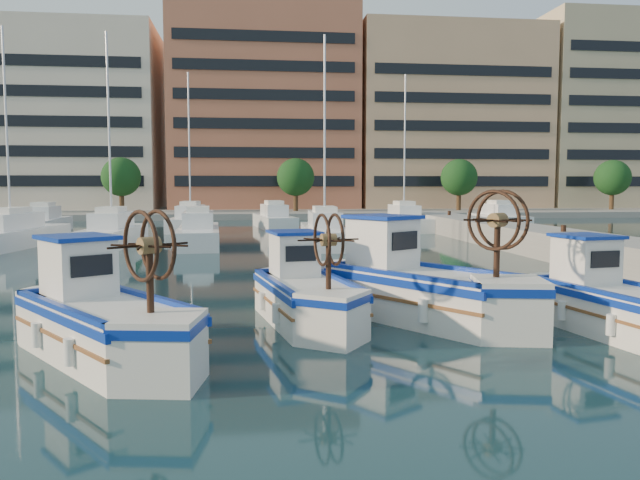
{
  "coord_description": "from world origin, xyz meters",
  "views": [
    {
      "loc": [
        -1.48,
        -12.82,
        3.3
      ],
      "look_at": [
        1.01,
        7.59,
        1.5
      ],
      "focal_mm": 35.0,
      "sensor_mm": 36.0,
      "label": 1
    }
  ],
  "objects_px": {
    "fishing_boat_a": "(102,317)",
    "fishing_boat_b": "(305,292)",
    "fishing_boat_c": "(418,284)",
    "fishing_boat_d": "(616,300)"
  },
  "relations": [
    {
      "from": "fishing_boat_a",
      "to": "fishing_boat_b",
      "type": "height_order",
      "value": "fishing_boat_a"
    },
    {
      "from": "fishing_boat_a",
      "to": "fishing_boat_c",
      "type": "relative_size",
      "value": 0.9
    },
    {
      "from": "fishing_boat_c",
      "to": "fishing_boat_a",
      "type": "bearing_deg",
      "value": 166.4
    },
    {
      "from": "fishing_boat_b",
      "to": "fishing_boat_c",
      "type": "height_order",
      "value": "fishing_boat_c"
    },
    {
      "from": "fishing_boat_a",
      "to": "fishing_boat_c",
      "type": "xyz_separation_m",
      "value": [
        6.94,
        2.58,
        0.08
      ]
    },
    {
      "from": "fishing_boat_b",
      "to": "fishing_boat_a",
      "type": "bearing_deg",
      "value": -157.53
    },
    {
      "from": "fishing_boat_a",
      "to": "fishing_boat_d",
      "type": "xyz_separation_m",
      "value": [
        10.93,
        0.65,
        -0.05
      ]
    },
    {
      "from": "fishing_boat_c",
      "to": "fishing_boat_d",
      "type": "xyz_separation_m",
      "value": [
        3.98,
        -1.93,
        -0.14
      ]
    },
    {
      "from": "fishing_boat_c",
      "to": "fishing_boat_b",
      "type": "bearing_deg",
      "value": 144.74
    },
    {
      "from": "fishing_boat_a",
      "to": "fishing_boat_d",
      "type": "height_order",
      "value": "fishing_boat_a"
    }
  ]
}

